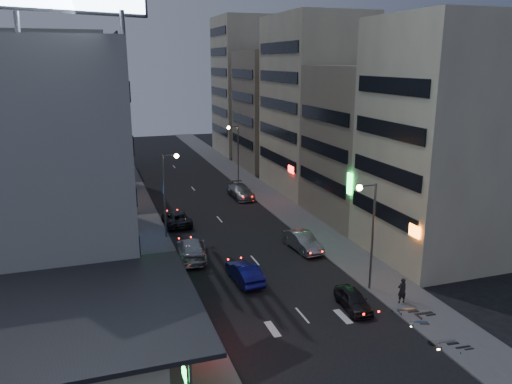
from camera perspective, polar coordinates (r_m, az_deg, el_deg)
name	(u,v)px	position (r m, az deg, el deg)	size (l,w,h in m)	color
ground	(329,347)	(31.33, 8.40, -17.11)	(180.00, 180.00, 0.00)	black
sidewalk_left	(140,215)	(56.17, -13.16, -2.62)	(4.00, 120.00, 0.12)	#4C4C4F
sidewalk_right	(276,203)	(59.63, 2.30, -1.21)	(4.00, 120.00, 0.12)	#4C4C4F
food_court	(80,340)	(29.38, -19.50, -15.69)	(11.00, 13.00, 3.88)	beige
white_building	(33,156)	(44.39, -24.15, 3.79)	(14.00, 24.00, 18.00)	#A1A19D
shophouse_near	(440,141)	(44.24, 20.25, 5.46)	(10.00, 11.00, 20.00)	beige
shophouse_mid	(370,144)	(54.13, 12.92, 5.40)	(11.00, 12.00, 16.00)	gray
shophouse_far	(314,105)	(64.91, 6.67, 9.84)	(10.00, 14.00, 22.00)	beige
far_left_a	(63,113)	(68.90, -21.22, 8.40)	(11.00, 10.00, 20.00)	#A1A19D
far_left_b	(64,122)	(82.09, -21.09, 7.52)	(12.00, 10.00, 15.00)	gray
far_right_a	(276,110)	(79.04, 2.30, 9.34)	(11.00, 12.00, 18.00)	gray
far_right_b	(251,86)	(92.17, -0.55, 11.99)	(12.00, 12.00, 24.00)	beige
street_lamp_right_near	(369,221)	(36.53, 12.76, -3.30)	(1.60, 0.44, 8.02)	#595B60
street_lamp_left	(168,183)	(47.33, -10.02, 0.97)	(1.60, 0.44, 8.02)	#595B60
street_lamp_right_far	(235,146)	(67.07, -2.39, 5.23)	(1.60, 0.44, 8.02)	#595B60
parked_car_right_near	(353,300)	(35.48, 11.05, -11.98)	(1.56, 3.88, 1.32)	black
parked_car_right_mid	(303,241)	(45.02, 5.35, -5.64)	(1.73, 4.97, 1.64)	#979A9F
parked_car_left	(176,218)	(52.21, -9.09, -2.96)	(2.43, 5.26, 1.46)	black
parked_car_right_far	(241,191)	(61.73, -1.76, 0.08)	(2.29, 5.63, 1.63)	gray
road_car_blue	(244,272)	(38.69, -1.33, -9.17)	(1.63, 4.67, 1.54)	navy
road_car_silver	(192,249)	(43.31, -7.37, -6.48)	(2.41, 5.93, 1.72)	#ABAEB4
person	(402,290)	(36.69, 16.35, -10.74)	(0.67, 0.44, 1.83)	black
scooter_black_a	(470,337)	(33.22, 23.28, -15.02)	(1.66, 0.55, 1.01)	black
scooter_silver_a	(454,330)	(33.43, 21.73, -14.42)	(2.05, 0.68, 1.25)	#A4A7AB
scooter_blue	(428,314)	(34.96, 19.08, -13.05)	(1.68, 0.56, 1.02)	navy
scooter_black_b	(432,303)	(36.24, 19.46, -11.91)	(1.93, 0.64, 1.18)	black
scooter_silver_b	(416,300)	(36.31, 17.81, -11.64)	(2.07, 0.69, 1.26)	gray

